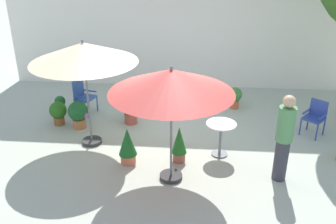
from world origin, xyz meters
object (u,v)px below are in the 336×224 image
at_px(potted_plant_3, 235,96).
at_px(standing_person, 284,137).
at_px(patio_chair_1, 82,94).
at_px(patio_chair_2, 315,115).
at_px(potted_plant_2, 58,112).
at_px(patio_chair_0, 166,88).
at_px(patio_umbrella_1, 84,53).
at_px(cafe_table_0, 221,133).
at_px(potted_plant_0, 78,113).
at_px(potted_plant_7, 130,108).
at_px(patio_umbrella_0, 171,82).
at_px(potted_plant_4, 60,104).
at_px(potted_plant_1, 128,145).
at_px(potted_plant_5, 179,143).

height_order(potted_plant_3, standing_person, standing_person).
bearing_deg(patio_chair_1, patio_chair_2, -6.97).
height_order(patio_chair_1, patio_chair_2, patio_chair_1).
xyz_separation_m(patio_chair_1, potted_plant_2, (-0.43, -0.70, -0.20)).
relative_size(patio_chair_0, potted_plant_2, 1.53).
bearing_deg(patio_chair_1, patio_umbrella_1, -67.92).
bearing_deg(cafe_table_0, potted_plant_0, 163.55).
bearing_deg(potted_plant_7, potted_plant_2, -172.81).
height_order(patio_umbrella_0, potted_plant_0, patio_umbrella_0).
relative_size(patio_umbrella_0, patio_chair_1, 2.41).
relative_size(patio_umbrella_0, patio_chair_2, 2.72).
height_order(potted_plant_4, standing_person, standing_person).
bearing_deg(potted_plant_0, patio_umbrella_0, -39.29).
distance_m(potted_plant_0, potted_plant_3, 4.16).
bearing_deg(patio_chair_0, patio_chair_1, -162.38).
xyz_separation_m(patio_umbrella_1, potted_plant_3, (3.37, 2.24, -1.76)).
relative_size(patio_chair_0, patio_chair_2, 1.09).
bearing_deg(potted_plant_0, potted_plant_1, -45.05).
bearing_deg(potted_plant_4, potted_plant_5, -32.93).
relative_size(potted_plant_7, standing_person, 0.42).
relative_size(patio_chair_2, standing_person, 0.48).
bearing_deg(potted_plant_7, potted_plant_5, -52.16).
relative_size(patio_chair_2, potted_plant_7, 1.16).
height_order(potted_plant_3, potted_plant_7, potted_plant_7).
bearing_deg(potted_plant_2, potted_plant_5, -25.40).
xyz_separation_m(patio_chair_2, standing_person, (-1.14, -1.93, 0.42)).
bearing_deg(potted_plant_3, cafe_table_0, -101.22).
xyz_separation_m(potted_plant_2, potted_plant_5, (3.08, -1.46, 0.08)).
xyz_separation_m(potted_plant_1, potted_plant_7, (-0.27, 1.84, -0.00)).
relative_size(cafe_table_0, patio_chair_0, 0.82).
bearing_deg(potted_plant_3, patio_chair_1, -170.41).
bearing_deg(potted_plant_0, patio_umbrella_1, -55.35).
height_order(patio_umbrella_0, potted_plant_2, patio_umbrella_0).
xyz_separation_m(potted_plant_0, potted_plant_2, (-0.56, 0.14, -0.05)).
relative_size(potted_plant_2, potted_plant_7, 0.82).
distance_m(potted_plant_0, potted_plant_4, 1.08).
bearing_deg(potted_plant_7, patio_chair_2, -2.99).
distance_m(patio_chair_0, potted_plant_5, 2.88).
height_order(patio_chair_2, potted_plant_5, patio_chair_2).
xyz_separation_m(patio_chair_1, potted_plant_7, (1.34, -0.47, -0.12)).
xyz_separation_m(patio_umbrella_0, patio_chair_1, (-2.53, 2.80, -1.45)).
relative_size(potted_plant_5, potted_plant_7, 1.10).
xyz_separation_m(potted_plant_0, potted_plant_4, (-0.74, 0.79, -0.12)).
bearing_deg(potted_plant_1, potted_plant_5, 8.38).
xyz_separation_m(patio_chair_1, potted_plant_4, (-0.61, -0.05, -0.27)).
relative_size(potted_plant_3, potted_plant_7, 0.81).
relative_size(potted_plant_3, standing_person, 0.34).
bearing_deg(potted_plant_3, patio_umbrella_1, -146.43).
relative_size(patio_chair_0, potted_plant_4, 1.89).
relative_size(patio_chair_0, patio_chair_1, 0.96).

